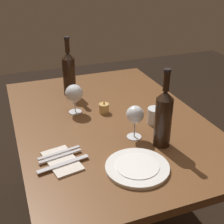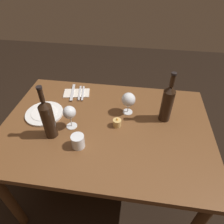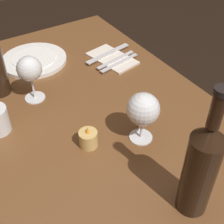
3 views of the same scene
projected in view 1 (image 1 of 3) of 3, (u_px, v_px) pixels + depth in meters
dining_table at (109, 134)px, 1.57m from camera, size 1.30×0.90×0.74m
wine_glass_left at (74, 94)px, 1.55m from camera, size 0.09×0.09×0.15m
wine_glass_right at (135, 115)px, 1.32m from camera, size 0.08×0.08×0.15m
wine_bottle at (69, 73)px, 1.74m from camera, size 0.07×0.07×0.34m
wine_bottle_second at (163, 117)px, 1.26m from camera, size 0.07×0.07×0.34m
water_tumbler at (155, 116)px, 1.47m from camera, size 0.07×0.07×0.08m
votive_candle at (103, 109)px, 1.58m from camera, size 0.05×0.05×0.07m
dinner_plate at (137, 167)px, 1.17m from camera, size 0.25×0.25×0.02m
folded_napkin at (62, 161)px, 1.21m from camera, size 0.21×0.14×0.01m
fork_inner at (60, 156)px, 1.23m from camera, size 0.05×0.18×0.00m
fork_outer at (59, 153)px, 1.25m from camera, size 0.05×0.18×0.00m
table_knife at (63, 164)px, 1.18m from camera, size 0.06×0.21×0.00m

